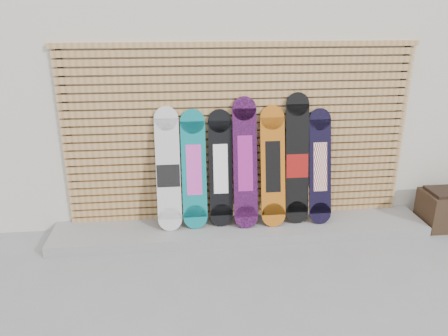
{
  "coord_description": "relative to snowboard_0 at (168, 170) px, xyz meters",
  "views": [
    {
      "loc": [
        -0.88,
        -4.13,
        2.64
      ],
      "look_at": [
        -0.36,
        0.75,
        0.85
      ],
      "focal_mm": 35.0,
      "sensor_mm": 36.0,
      "label": 1
    }
  ],
  "objects": [
    {
      "name": "ground",
      "position": [
        1.02,
        -0.77,
        -0.84
      ],
      "size": [
        80.0,
        80.0,
        0.0
      ],
      "primitive_type": "plane",
      "color": "gray",
      "rests_on": "ground"
    },
    {
      "name": "building",
      "position": [
        1.52,
        2.73,
        0.96
      ],
      "size": [
        12.0,
        5.0,
        3.6
      ],
      "primitive_type": "cube",
      "color": "beige",
      "rests_on": "ground"
    },
    {
      "name": "concrete_step",
      "position": [
        0.87,
        -0.09,
        -0.78
      ],
      "size": [
        4.6,
        0.7,
        0.12
      ],
      "primitive_type": "cube",
      "color": "gray",
      "rests_on": "ground"
    },
    {
      "name": "slat_wall",
      "position": [
        0.87,
        0.2,
        0.37
      ],
      "size": [
        4.26,
        0.08,
        2.29
      ],
      "color": "#AE7E48",
      "rests_on": "ground"
    },
    {
      "name": "snowboard_0",
      "position": [
        0.0,
        0.0,
        0.0
      ],
      "size": [
        0.29,
        0.35,
        1.46
      ],
      "color": "silver",
      "rests_on": "concrete_step"
    },
    {
      "name": "snowboard_1",
      "position": [
        0.31,
        0.01,
        -0.01
      ],
      "size": [
        0.3,
        0.33,
        1.42
      ],
      "color": "#0C7379",
      "rests_on": "concrete_step"
    },
    {
      "name": "snowboard_2",
      "position": [
        0.63,
        0.03,
        -0.01
      ],
      "size": [
        0.28,
        0.3,
        1.41
      ],
      "color": "black",
      "rests_on": "concrete_step"
    },
    {
      "name": "snowboard_3",
      "position": [
        0.92,
        -0.01,
        0.06
      ],
      "size": [
        0.29,
        0.38,
        1.56
      ],
      "color": "black",
      "rests_on": "concrete_step"
    },
    {
      "name": "snowboard_4",
      "position": [
        1.26,
        -0.01,
        0.0
      ],
      "size": [
        0.3,
        0.38,
        1.45
      ],
      "color": "#B05A12",
      "rests_on": "concrete_step"
    },
    {
      "name": "snowboard_5",
      "position": [
        1.57,
        0.02,
        0.07
      ],
      "size": [
        0.28,
        0.32,
        1.59
      ],
      "color": "black",
      "rests_on": "concrete_step"
    },
    {
      "name": "snowboard_6",
      "position": [
        1.86,
        -0.01,
        -0.02
      ],
      "size": [
        0.27,
        0.37,
        1.4
      ],
      "color": "black",
      "rests_on": "concrete_step"
    }
  ]
}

